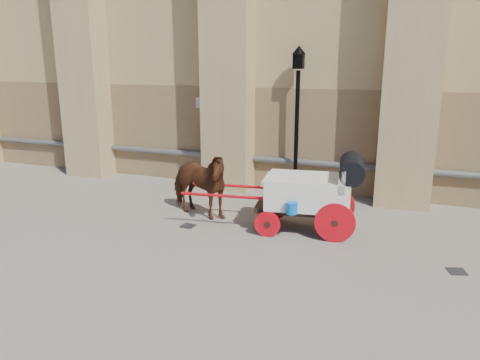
% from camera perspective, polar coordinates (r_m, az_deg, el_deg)
% --- Properties ---
extents(ground, '(90.00, 90.00, 0.00)m').
position_cam_1_polar(ground, '(10.76, -3.45, -6.34)').
color(ground, '#70685D').
rests_on(ground, ground).
extents(horse, '(2.18, 1.49, 1.69)m').
position_cam_1_polar(horse, '(11.57, -5.21, -0.44)').
color(horse, '#602D17').
rests_on(horse, ground).
extents(carriage, '(4.17, 1.62, 1.78)m').
position_cam_1_polar(carriage, '(10.66, 9.05, -1.26)').
color(carriage, black).
rests_on(carriage, ground).
extents(street_lamp, '(0.39, 0.39, 4.16)m').
position_cam_1_polar(street_lamp, '(13.26, 6.95, 7.58)').
color(street_lamp, black).
rests_on(street_lamp, ground).
extents(drain_grate_near, '(0.34, 0.34, 0.01)m').
position_cam_1_polar(drain_grate_near, '(11.16, -6.36, -5.58)').
color(drain_grate_near, black).
rests_on(drain_grate_near, ground).
extents(drain_grate_far, '(0.40, 0.40, 0.01)m').
position_cam_1_polar(drain_grate_far, '(9.75, 24.92, -10.07)').
color(drain_grate_far, black).
rests_on(drain_grate_far, ground).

